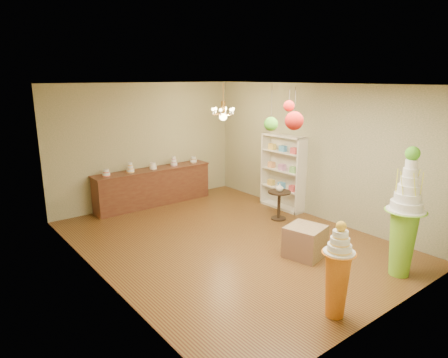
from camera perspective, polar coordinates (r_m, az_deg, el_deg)
floor at (r=7.93m, az=0.55°, el=-8.87°), size 6.50×6.50×0.00m
ceiling at (r=7.28m, az=0.60°, el=13.36°), size 6.50×6.50×0.00m
wall_back at (r=10.16m, az=-11.00°, el=4.89°), size 5.00×0.04×3.00m
wall_front at (r=5.41m, az=22.67°, el=-4.30°), size 5.00×0.04×3.00m
wall_left at (r=6.26m, az=-17.60°, el=-1.41°), size 0.04×6.50×3.00m
wall_right at (r=9.20m, az=12.84°, el=3.83°), size 0.04×6.50×3.00m
pedestal_green at (r=6.97m, az=24.32°, el=-6.16°), size 0.65×0.65×2.12m
pedestal_orange at (r=5.62m, az=15.86°, el=-13.30°), size 0.42×0.42×1.35m
burlap_riser at (r=7.35m, az=11.48°, el=-8.73°), size 0.75×0.75×0.56m
sideboard at (r=10.13m, az=-10.00°, el=-1.01°), size 3.04×0.54×1.16m
shelving_unit at (r=9.72m, az=8.40°, el=0.98°), size 0.33×1.20×1.80m
round_table at (r=9.04m, az=7.87°, el=-3.17°), size 0.58×0.58×0.66m
vase at (r=8.95m, az=7.94°, el=-1.20°), size 0.19×0.19×0.18m
pom_red_left at (r=5.69m, az=9.99°, el=8.20°), size 0.26×0.26×0.59m
pom_green_mid at (r=6.45m, az=6.73°, el=7.83°), size 0.22×0.22×0.71m
pom_red_right at (r=5.82m, az=9.26°, el=10.27°), size 0.16×0.16×0.35m
chandelier at (r=9.19m, az=-0.12°, el=9.23°), size 0.72×0.72×0.85m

